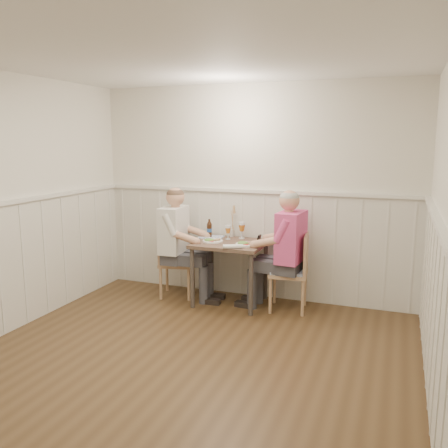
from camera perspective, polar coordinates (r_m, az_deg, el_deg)
name	(u,v)px	position (r m, az deg, el deg)	size (l,w,h in m)	color
ground_plane	(173,375)	(4.17, -6.17, -17.64)	(4.50, 4.50, 0.00)	#47311B
room_shell	(169,194)	(3.72, -6.61, 3.56)	(4.04, 4.54, 2.60)	silver
wainscot	(204,274)	(4.49, -2.39, -6.04)	(4.00, 4.49, 1.34)	silver
dining_table	(230,251)	(5.60, 0.72, -3.28)	(0.81, 0.70, 0.75)	#4F3B2F
chair_right	(293,269)	(5.48, 8.35, -5.39)	(0.47, 0.47, 0.89)	tan
chair_left	(173,259)	(5.96, -6.16, -4.23)	(0.50, 0.50, 0.86)	tan
man_in_pink	(287,260)	(5.41, 7.57, -4.36)	(0.68, 0.47, 1.42)	#3F3F47
diner_cream	(177,252)	(5.83, -5.64, -3.34)	(0.66, 0.46, 1.40)	#3F3F47
plate_man	(246,243)	(5.42, 2.68, -2.32)	(0.26, 0.26, 0.07)	white
plate_diner	(212,240)	(5.59, -1.50, -1.96)	(0.24, 0.24, 0.06)	white
beer_glass_a	(242,227)	(5.75, 2.16, -0.41)	(0.08, 0.08, 0.21)	silver
beer_glass_b	(228,230)	(5.71, 0.49, -0.73)	(0.07, 0.07, 0.17)	silver
beer_bottle	(209,229)	(5.85, -1.78, -0.62)	(0.06, 0.06, 0.23)	#321A0E
rolled_napkin	(233,247)	(5.24, 1.06, -2.73)	(0.22, 0.14, 0.05)	white
grass_vase	(232,222)	(5.86, 0.93, 0.26)	(0.05, 0.05, 0.41)	silver
gingham_mat	(211,237)	(5.86, -1.55, -1.57)	(0.31, 0.26, 0.01)	#5C76AE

